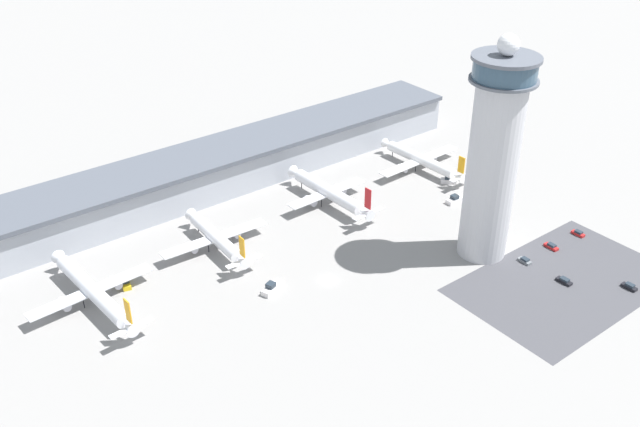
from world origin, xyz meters
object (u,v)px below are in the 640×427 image
at_px(car_white_wagon, 629,287).
at_px(car_navy_sedan, 578,233).
at_px(service_truck_catering, 448,180).
at_px(service_truck_water, 272,288).
at_px(airplane_gate_charlie, 329,192).
at_px(airplane_gate_delta, 421,160).
at_px(service_truck_fuel, 456,199).
at_px(airplane_gate_alpha, 92,291).
at_px(car_grey_coupe, 564,281).
at_px(control_tower, 493,155).
at_px(airplane_gate_bravo, 216,238).
at_px(car_silver_sedan, 551,246).
at_px(service_truck_baggage, 125,283).
at_px(car_red_hatchback, 525,261).

height_order(car_white_wagon, car_navy_sedan, car_white_wagon).
xyz_separation_m(service_truck_catering, service_truck_water, (-88.75, -15.51, 0.07)).
height_order(service_truck_catering, service_truck_water, service_truck_water).
xyz_separation_m(airplane_gate_charlie, airplane_gate_delta, (44.39, -0.18, -0.76)).
distance_m(service_truck_fuel, service_truck_water, 80.28).
height_order(airplane_gate_delta, service_truck_water, airplane_gate_delta).
distance_m(airplane_gate_alpha, car_grey_coupe, 134.41).
bearing_deg(car_white_wagon, control_tower, 116.09).
height_order(airplane_gate_charlie, service_truck_fuel, airplane_gate_charlie).
bearing_deg(car_white_wagon, service_truck_catering, 84.97).
bearing_deg(car_grey_coupe, airplane_gate_charlie, 108.09).
height_order(airplane_gate_bravo, car_silver_sedan, airplane_gate_bravo).
relative_size(control_tower, airplane_gate_alpha, 1.49).
bearing_deg(service_truck_baggage, control_tower, -28.15).
bearing_deg(car_red_hatchback, service_truck_catering, 68.57).
distance_m(airplane_gate_alpha, service_truck_baggage, 11.50).
xyz_separation_m(airplane_gate_delta, car_silver_sedan, (-6.38, -64.41, -3.43)).
bearing_deg(airplane_gate_bravo, control_tower, -38.64).
bearing_deg(car_navy_sedan, car_red_hatchback, 178.89).
bearing_deg(service_truck_fuel, airplane_gate_bravo, 163.17).
relative_size(airplane_gate_charlie, service_truck_baggage, 6.37).
distance_m(service_truck_catering, car_red_hatchback, 54.21).
relative_size(car_silver_sedan, car_grey_coupe, 1.00).
height_order(airplane_gate_bravo, airplane_gate_delta, airplane_gate_bravo).
bearing_deg(control_tower, service_truck_water, 160.03).
bearing_deg(car_navy_sedan, service_truck_catering, 97.31).
relative_size(service_truck_water, car_grey_coupe, 1.74).
distance_m(control_tower, airplane_gate_bravo, 87.25).
relative_size(airplane_gate_bravo, service_truck_water, 4.33).
relative_size(service_truck_catering, car_white_wagon, 1.28).
bearing_deg(airplane_gate_alpha, car_grey_coupe, -33.32).
relative_size(service_truck_fuel, car_navy_sedan, 1.80).
relative_size(airplane_gate_bravo, car_red_hatchback, 8.40).
bearing_deg(control_tower, airplane_gate_delta, 63.98).
bearing_deg(airplane_gate_delta, service_truck_catering, -88.21).
height_order(airplane_gate_alpha, service_truck_fuel, airplane_gate_alpha).
height_order(airplane_gate_bravo, airplane_gate_charlie, airplane_gate_charlie).
bearing_deg(airplane_gate_alpha, airplane_gate_bravo, 4.81).
height_order(airplane_gate_charlie, service_truck_catering, airplane_gate_charlie).
relative_size(control_tower, service_truck_catering, 12.06).
xyz_separation_m(airplane_gate_alpha, service_truck_water, (42.76, -25.08, -3.43)).
height_order(control_tower, car_white_wagon, control_tower).
xyz_separation_m(car_silver_sedan, car_navy_sedan, (13.35, -0.49, -0.00)).
xyz_separation_m(airplane_gate_alpha, car_red_hatchback, (111.70, -60.03, -3.91)).
bearing_deg(airplane_gate_delta, service_truck_fuel, -107.61).
xyz_separation_m(service_truck_baggage, car_white_wagon, (114.16, -89.93, -0.29)).
relative_size(airplane_gate_alpha, service_truck_water, 5.54).
bearing_deg(car_white_wagon, car_navy_sedan, 63.24).
bearing_deg(airplane_gate_alpha, airplane_gate_charlie, 3.00).
distance_m(airplane_gate_charlie, car_grey_coupe, 82.51).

